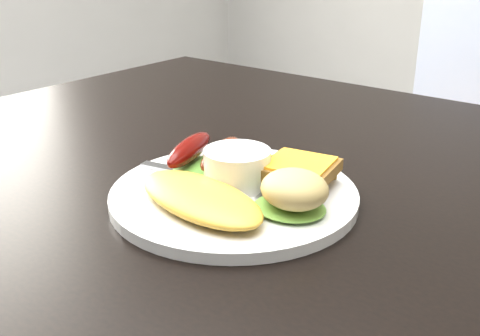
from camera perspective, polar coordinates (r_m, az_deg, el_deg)
name	(u,v)px	position (r m, az deg, el deg)	size (l,w,h in m)	color
dining_table	(328,191)	(0.65, 8.94, -2.29)	(1.20, 0.80, 0.04)	black
dining_chair	(456,187)	(1.43, 21.13, -1.83)	(0.41, 0.41, 0.05)	#A8765D
plate	(234,195)	(0.57, -0.63, -2.74)	(0.25, 0.25, 0.01)	white
lettuce_left	(207,169)	(0.60, -3.35, -0.09)	(0.08, 0.07, 0.01)	green
lettuce_right	(290,207)	(0.52, 5.08, -3.99)	(0.07, 0.06, 0.01)	#5D8C2F
omelette	(200,198)	(0.52, -4.10, -3.02)	(0.16, 0.07, 0.02)	orange
sausage_a	(190,149)	(0.62, -5.15, 1.91)	(0.02, 0.10, 0.02)	#5C0302
sausage_b	(221,153)	(0.60, -1.94, 1.50)	(0.02, 0.09, 0.02)	maroon
ramekin	(237,169)	(0.57, -0.29, -0.06)	(0.07, 0.07, 0.04)	white
toast_a	(290,171)	(0.59, 5.09, -0.28)	(0.07, 0.07, 0.01)	#926719
toast_b	(299,169)	(0.56, 6.05, -0.13)	(0.07, 0.07, 0.01)	brown
potato_salad	(294,189)	(0.51, 5.55, -2.14)	(0.06, 0.06, 0.03)	#C7B48C
fork	(202,176)	(0.59, -3.85, -0.79)	(0.15, 0.01, 0.00)	#ADAFB7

